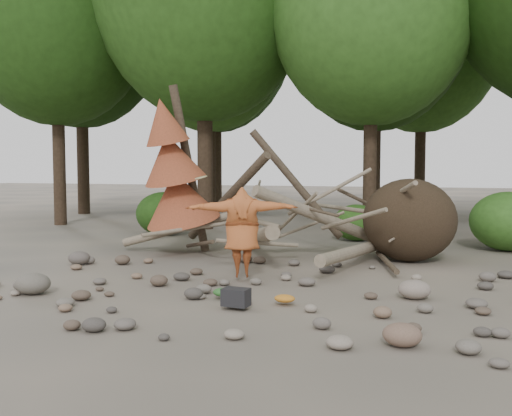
% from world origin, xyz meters
% --- Properties ---
extents(ground, '(120.00, 120.00, 0.00)m').
position_xyz_m(ground, '(0.00, 0.00, 0.00)').
color(ground, '#514C44').
rests_on(ground, ground).
extents(deadfall_pile, '(8.55, 5.24, 3.30)m').
position_xyz_m(deadfall_pile, '(2.02, 4.24, 0.95)').
color(deadfall_pile, '#332619').
rests_on(deadfall_pile, ground).
extents(dead_conifer, '(2.06, 2.16, 4.35)m').
position_xyz_m(dead_conifer, '(-3.12, 3.37, 2.11)').
color(dead_conifer, '#4C3F30').
rests_on(dead_conifer, ground).
extents(forest_backdrop, '(33.68, 19.18, 15.68)m').
position_xyz_m(forest_backdrop, '(-1.01, 13.89, 8.87)').
color(forest_backdrop, '#38281C').
rests_on(forest_backdrop, ground).
extents(bush_left, '(1.80, 1.80, 1.44)m').
position_xyz_m(bush_left, '(-5.50, 7.20, 0.72)').
color(bush_left, '#214612').
rests_on(bush_left, ground).
extents(bush_mid, '(1.40, 1.40, 1.12)m').
position_xyz_m(bush_mid, '(0.80, 7.80, 0.56)').
color(bush_mid, '#2B591A').
rests_on(bush_mid, ground).
extents(bush_right, '(2.00, 2.00, 1.60)m').
position_xyz_m(bush_right, '(5.00, 7.00, 0.80)').
color(bush_right, '#366A21').
rests_on(bush_right, ground).
extents(frisbee_thrower, '(2.39, 1.32, 2.00)m').
position_xyz_m(frisbee_thrower, '(-0.35, 0.81, 0.97)').
color(frisbee_thrower, '#AC5326').
rests_on(frisbee_thrower, ground).
extents(backpack, '(0.43, 0.30, 0.28)m').
position_xyz_m(backpack, '(0.36, -1.37, 0.14)').
color(backpack, black).
rests_on(backpack, ground).
extents(cloth_green, '(0.38, 0.32, 0.14)m').
position_xyz_m(cloth_green, '(-0.08, -0.79, 0.07)').
color(cloth_green, '#2A5F26').
rests_on(cloth_green, ground).
extents(cloth_orange, '(0.34, 0.28, 0.12)m').
position_xyz_m(cloth_orange, '(1.01, -0.86, 0.06)').
color(cloth_orange, '#BA7020').
rests_on(cloth_orange, ground).
extents(boulder_front_left, '(0.63, 0.57, 0.38)m').
position_xyz_m(boulder_front_left, '(-3.43, -1.51, 0.19)').
color(boulder_front_left, '#645E53').
rests_on(boulder_front_left, ground).
extents(boulder_front_right, '(0.49, 0.44, 0.29)m').
position_xyz_m(boulder_front_right, '(2.99, -2.44, 0.15)').
color(boulder_front_right, brown).
rests_on(boulder_front_right, ground).
extents(boulder_mid_right, '(0.55, 0.49, 0.33)m').
position_xyz_m(boulder_mid_right, '(2.97, 0.29, 0.16)').
color(boulder_mid_right, gray).
rests_on(boulder_mid_right, ground).
extents(boulder_mid_left, '(0.52, 0.46, 0.31)m').
position_xyz_m(boulder_mid_left, '(-4.56, 1.37, 0.15)').
color(boulder_mid_left, '#5A524C').
rests_on(boulder_mid_left, ground).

